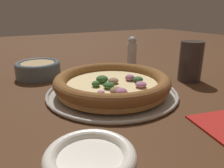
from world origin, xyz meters
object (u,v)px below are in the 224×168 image
(bowl_near, at_px, (38,69))
(drinking_cup, at_px, (191,61))
(pizza_tray, at_px, (112,92))
(pizza, at_px, (112,83))
(pepper_shaker, at_px, (132,52))

(bowl_near, relative_size, drinking_cup, 1.16)
(pizza_tray, relative_size, pizza, 1.14)
(pepper_shaker, bearing_deg, pizza_tray, 45.41)
(pizza, distance_m, drinking_cup, 0.26)
(pizza, xyz_separation_m, bowl_near, (0.13, -0.24, -0.00))
(pizza, bearing_deg, drinking_cup, 176.71)
(pizza_tray, height_order, pizza, pizza)
(pepper_shaker, bearing_deg, bowl_near, -6.65)
(bowl_near, bearing_deg, pizza_tray, 118.35)
(pizza_tray, height_order, drinking_cup, drinking_cup)
(pizza_tray, bearing_deg, bowl_near, -61.65)
(pizza, bearing_deg, pepper_shaker, -134.48)
(bowl_near, relative_size, pepper_shaker, 1.21)
(pizza_tray, bearing_deg, pepper_shaker, -134.59)
(pizza_tray, distance_m, pizza, 0.03)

